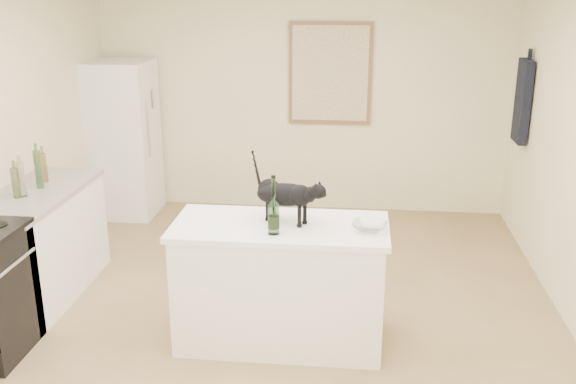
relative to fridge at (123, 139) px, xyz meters
The scene contains 15 objects.
floor 3.17m from the fridge, 50.31° to the right, with size 5.50×5.50×0.00m, color #A28056.
wall_back 2.04m from the fridge, 11.59° to the left, with size 4.50×4.50×0.00m, color beige.
island_base 3.30m from the fridge, 51.20° to the right, with size 1.44×0.67×0.86m, color white.
island_top 3.27m from the fridge, 51.20° to the right, with size 1.50×0.70×0.04m, color white.
left_cabinets 2.09m from the fridge, 90.00° to the right, with size 0.60×1.40×0.86m, color white.
left_countertop 2.05m from the fridge, 90.00° to the right, with size 0.62×1.44×0.04m, color gray.
fridge is the anchor object (origin of this frame).
artwork_frame 2.39m from the fridge, ahead, with size 0.90×0.03×1.10m, color brown.
artwork_canvas 2.38m from the fridge, ahead, with size 0.82×0.00×1.02m, color beige.
hanging_garment 4.19m from the fridge, ahead, with size 0.08×0.34×0.80m, color black.
black_cat 3.26m from the fridge, 50.25° to the right, with size 0.51×0.15×0.36m, color black, non-canonical shape.
wine_bottle 3.41m from the fridge, 53.40° to the right, with size 0.08×0.08×0.36m, color #285D25.
glass_bowl 3.73m from the fridge, 44.37° to the right, with size 0.23×0.23×0.06m, color white.
fridge_paper 0.57m from the fridge, 18.55° to the left, with size 0.01×0.15×0.20m, color beige.
counter_bottle_cluster 2.03m from the fridge, 90.57° to the right, with size 0.12×0.48×0.31m.
Camera 1 is at (0.60, -4.37, 2.50)m, focal length 40.47 mm.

